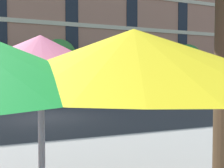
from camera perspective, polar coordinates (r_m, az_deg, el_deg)
ground_plane at (r=11.31m, az=-16.91°, el=-7.98°), size 120.00×120.00×0.00m
sidewalk_far at (r=18.04m, az=-17.70°, el=-4.02°), size 56.00×3.60×0.12m
apartment_building at (r=27.22m, az=-18.35°, el=18.34°), size 45.54×12.08×19.20m
sedan_white at (r=14.90m, az=-22.88°, el=-1.94°), size 4.40×1.98×1.78m
sedan_blue at (r=15.55m, az=-1.95°, el=-1.61°), size 4.40×1.98×1.78m
sedan_green at (r=18.53m, az=17.69°, el=-1.10°), size 4.40×1.98×1.78m
street_tree_middle at (r=18.22m, az=-12.85°, el=6.38°), size 2.64×2.64×4.75m
street_tree_right at (r=22.06m, az=17.88°, el=5.61°), size 2.80×3.05×4.77m
patio_umbrella at (r=2.14m, az=-17.32°, el=4.96°), size 3.80×3.53×2.33m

